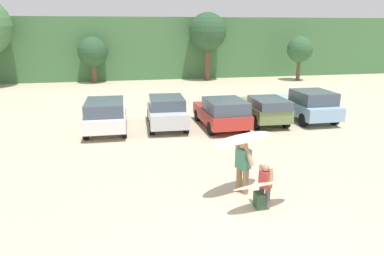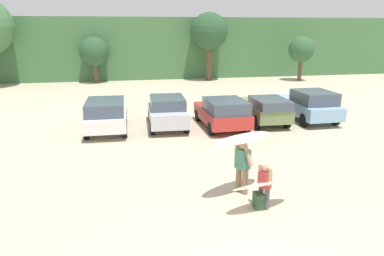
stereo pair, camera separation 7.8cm
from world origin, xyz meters
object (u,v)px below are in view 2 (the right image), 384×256
(person_child, at_px, (264,184))
(backpack_dropped, at_px, (258,201))
(parked_car_silver, at_px, (167,111))
(parked_car_sky_blue, at_px, (309,105))
(surfboard_white, at_px, (243,138))
(parked_car_red, at_px, (223,112))
(parked_car_white, at_px, (106,114))
(parked_car_olive_green, at_px, (265,108))
(surfboard_cream, at_px, (263,184))
(person_adult, at_px, (243,164))

(person_child, relative_size, backpack_dropped, 2.83)
(parked_car_silver, distance_m, parked_car_sky_blue, 7.66)
(surfboard_white, bearing_deg, parked_car_red, -127.25)
(surfboard_white, bearing_deg, parked_car_silver, -107.23)
(parked_car_red, relative_size, backpack_dropped, 9.11)
(parked_car_white, distance_m, parked_car_sky_blue, 10.63)
(parked_car_silver, bearing_deg, parked_car_olive_green, -90.33)
(backpack_dropped, bearing_deg, person_child, 0.92)
(surfboard_cream, bearing_deg, parked_car_sky_blue, -138.91)
(parked_car_red, distance_m, parked_car_olive_green, 2.46)
(parked_car_red, bearing_deg, parked_car_sky_blue, -83.69)
(parked_car_silver, height_order, surfboard_cream, parked_car_silver)
(person_adult, relative_size, backpack_dropped, 3.62)
(parked_car_red, height_order, surfboard_white, surfboard_white)
(parked_car_sky_blue, height_order, backpack_dropped, parked_car_sky_blue)
(parked_car_white, height_order, parked_car_sky_blue, parked_car_sky_blue)
(person_child, xyz_separation_m, backpack_dropped, (-0.15, -0.00, -0.49))
(parked_car_olive_green, xyz_separation_m, surfboard_white, (-3.88, -7.76, 0.97))
(person_child, bearing_deg, parked_car_silver, -105.13)
(parked_car_olive_green, distance_m, person_child, 9.39)
(parked_car_silver, bearing_deg, parked_car_white, 96.00)
(parked_car_red, distance_m, parked_car_sky_blue, 5.03)
(parked_car_red, height_order, backpack_dropped, parked_car_red)
(parked_car_white, relative_size, parked_car_olive_green, 1.06)
(person_child, distance_m, surfboard_white, 1.44)
(surfboard_white, bearing_deg, parked_car_sky_blue, -154.98)
(parked_car_white, relative_size, parked_car_sky_blue, 0.99)
(surfboard_cream, bearing_deg, person_child, -139.08)
(surfboard_cream, xyz_separation_m, backpack_dropped, (-0.06, 0.12, -0.55))
(parked_car_white, xyz_separation_m, backpack_dropped, (4.37, -8.76, -0.62))
(parked_car_olive_green, bearing_deg, surfboard_white, 155.38)
(person_child, height_order, backpack_dropped, person_child)
(parked_car_red, xyz_separation_m, parked_car_olive_green, (2.41, 0.50, -0.01))
(parked_car_white, distance_m, backpack_dropped, 9.80)
(person_adult, relative_size, surfboard_cream, 0.80)
(backpack_dropped, bearing_deg, parked_car_silver, 98.89)
(parked_car_sky_blue, xyz_separation_m, person_adult, (-6.40, -7.81, 0.07))
(parked_car_red, relative_size, surfboard_white, 1.83)
(parked_car_olive_green, xyz_separation_m, surfboard_cream, (-3.62, -8.81, -0.01))
(person_child, bearing_deg, parked_car_olive_green, -137.10)
(parked_car_olive_green, relative_size, person_adult, 2.54)
(surfboard_white, xyz_separation_m, backpack_dropped, (0.20, -0.94, -1.53))
(parked_car_red, relative_size, person_adult, 2.52)
(parked_car_olive_green, distance_m, parked_car_sky_blue, 2.58)
(surfboard_cream, bearing_deg, parked_car_white, -77.74)
(surfboard_cream, bearing_deg, surfboard_white, -90.53)
(parked_car_silver, relative_size, person_child, 3.20)
(parked_car_sky_blue, relative_size, person_child, 3.48)
(parked_car_olive_green, height_order, surfboard_cream, parked_car_olive_green)
(person_child, distance_m, surfboard_cream, 0.16)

